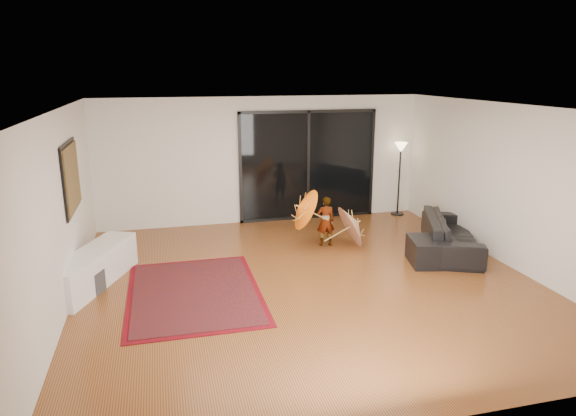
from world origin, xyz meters
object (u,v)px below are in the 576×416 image
object	(u,v)px
sofa	(451,234)
ottoman	(433,251)
media_console	(93,268)
child	(326,221)

from	to	relation	value
sofa	ottoman	world-z (taller)	sofa
media_console	ottoman	size ratio (longest dim) A/B	2.61
media_console	sofa	world-z (taller)	sofa
media_console	child	xyz separation A→B (m)	(4.05, 0.90, 0.20)
ottoman	child	size ratio (longest dim) A/B	0.80
media_console	child	world-z (taller)	child
sofa	child	bearing A→B (deg)	91.94
media_console	sofa	xyz separation A→B (m)	(6.20, 0.06, 0.04)
media_console	ottoman	xyz separation A→B (m)	(5.55, -0.45, -0.06)
media_console	sofa	size ratio (longest dim) A/B	0.91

